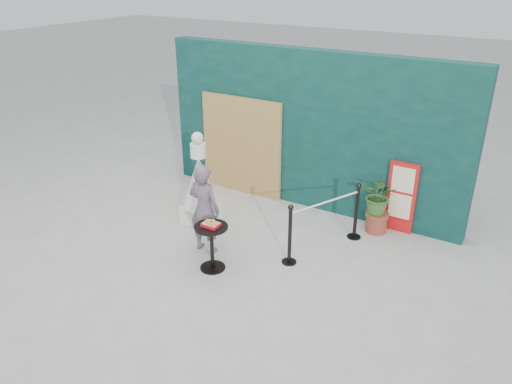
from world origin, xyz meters
The scene contains 10 objects.
ground centered at (0.00, 0.00, 0.00)m, with size 60.00×60.00×0.00m, color #ADAAA5.
back_wall centered at (0.00, 3.15, 1.50)m, with size 6.00×0.30×3.00m, color #0A2D2A.
bamboo_fence centered at (-1.40, 2.94, 1.00)m, with size 1.80×0.08×2.00m, color tan.
woman centered at (-0.64, 0.65, 0.76)m, with size 0.56×0.36×1.52m, color #665763.
menu_board centered at (1.90, 2.95, 0.65)m, with size 0.50×0.07×1.30m.
statue centered at (-1.34, 1.44, 0.70)m, with size 0.67×0.67×1.72m.
cafe_table centered at (-0.22, 0.25, 0.50)m, with size 0.52×0.52×0.75m.
food_basket centered at (-0.22, 0.26, 0.79)m, with size 0.26×0.19×0.11m.
planter centered at (1.58, 2.73, 0.61)m, with size 0.61×0.53×1.04m.
stanchion_barrier centered at (1.03, 1.67, 0.49)m, with size 0.84×1.54×1.03m.
Camera 1 is at (3.79, -5.07, 4.40)m, focal length 35.00 mm.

